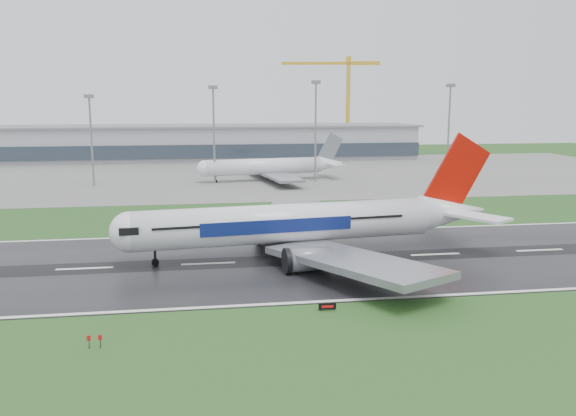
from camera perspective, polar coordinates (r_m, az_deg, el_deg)
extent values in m
plane|color=#20491A|center=(103.34, -18.79, -5.52)|extent=(520.00, 520.00, 0.00)
cube|color=black|center=(103.32, -18.79, -5.49)|extent=(400.00, 45.00, 0.10)
cube|color=slate|center=(225.41, -13.38, 3.04)|extent=(400.00, 130.00, 0.08)
cube|color=#93959E|center=(284.30, -12.49, 6.01)|extent=(240.00, 36.00, 15.00)
cylinder|color=gray|center=(201.15, -18.18, 5.93)|extent=(0.64, 0.64, 27.73)
cylinder|color=gray|center=(198.46, -7.05, 6.73)|extent=(0.64, 0.64, 30.62)
cylinder|color=gray|center=(202.25, 2.63, 7.11)|extent=(0.64, 0.64, 32.39)
cylinder|color=gray|center=(216.47, 15.02, 6.86)|extent=(0.64, 0.64, 31.52)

